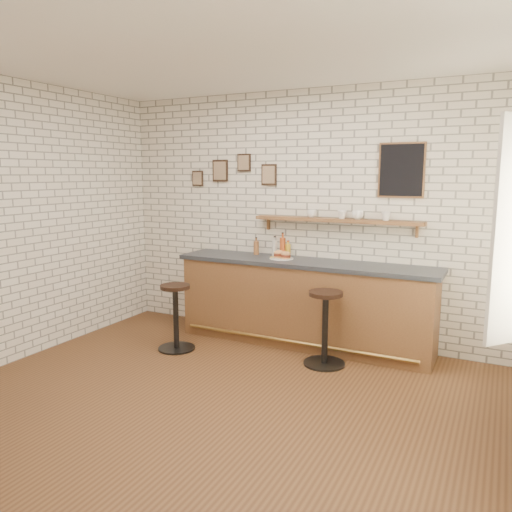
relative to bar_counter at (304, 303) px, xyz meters
The scene contains 17 objects.
ground 1.78m from the bar_counter, 93.10° to the right, with size 5.00×5.00×0.00m, color brown.
bar_counter is the anchor object (origin of this frame).
sandwich_plate 0.59m from the bar_counter, behind, with size 0.28×0.28×0.01m, color white.
ciabatta_sandwich 0.62m from the bar_counter, behind, with size 0.26×0.18×0.08m.
potato_chips 0.60m from the bar_counter, behind, with size 0.26×0.18×0.00m.
bitters_bottle_brown 0.94m from the bar_counter, 167.50° to the left, with size 0.07×0.07×0.22m.
bitters_bottle_white 0.77m from the bar_counter, 160.92° to the left, with size 0.06×0.06×0.24m.
bitters_bottle_amber 0.73m from the bar_counter, 155.62° to the left, with size 0.07×0.07×0.30m.
condiment_bottle_yellow 0.67m from the bar_counter, 150.28° to the left, with size 0.06×0.06×0.20m.
bar_stool_left 1.50m from the bar_counter, 146.26° to the right, with size 0.42×0.42×0.76m.
bar_stool_right 0.68m from the bar_counter, 49.13° to the right, with size 0.44×0.44×0.80m.
wall_shelf 1.04m from the bar_counter, 33.35° to the left, with size 2.00×0.18×0.18m.
shelf_cup_a 1.06m from the bar_counter, 88.06° to the left, with size 0.11×0.11×0.09m, color white.
shelf_cup_b 1.13m from the bar_counter, 28.12° to the left, with size 0.11×0.11×0.10m, color white.
shelf_cup_c 1.20m from the bar_counter, 19.70° to the left, with size 0.13×0.13×0.10m, color white.
shelf_cup_d 1.38m from the bar_counter, 12.89° to the left, with size 0.10×0.10×0.10m, color white.
back_wall_decor 1.57m from the bar_counter, 64.46° to the left, with size 2.96×0.02×0.56m.
Camera 1 is at (2.16, -3.67, 2.02)m, focal length 35.00 mm.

